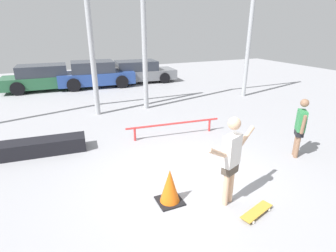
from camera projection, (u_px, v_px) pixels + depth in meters
The scene contains 12 objects.
ground_plane at pixel (188, 180), 5.95m from camera, with size 36.00×36.00×0.00m, color #9E9EA3.
skateboarder at pixel (231, 157), 4.84m from camera, with size 1.41×0.61×1.79m.
skateboard at pixel (257, 211), 4.85m from camera, with size 0.80×0.42×0.08m.
grind_box at pixel (41, 147), 7.12m from camera, with size 2.30×0.58×0.40m, color black.
grind_rail at pixel (174, 125), 8.23m from camera, with size 3.04×0.37×0.44m.
canopy_support_left at pixel (1, 1), 7.99m from camera, with size 5.33×0.20×6.69m.
canopy_support_right at pixel (203, 7), 10.71m from camera, with size 5.33×0.20×6.69m.
parked_car_green at pixel (46, 78), 14.12m from camera, with size 4.49×1.96×1.34m.
parked_car_blue at pixel (95, 74), 14.85m from camera, with size 4.25×2.19×1.43m.
parked_car_grey at pixel (138, 72), 16.07m from camera, with size 4.47×2.11×1.30m.
bystander at pixel (300, 126), 6.74m from camera, with size 0.48×0.58×1.58m.
traffic_cone at pixel (170, 186), 5.10m from camera, with size 0.49×0.49×0.73m.
Camera 1 is at (-2.49, -4.49, 3.28)m, focal length 28.00 mm.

